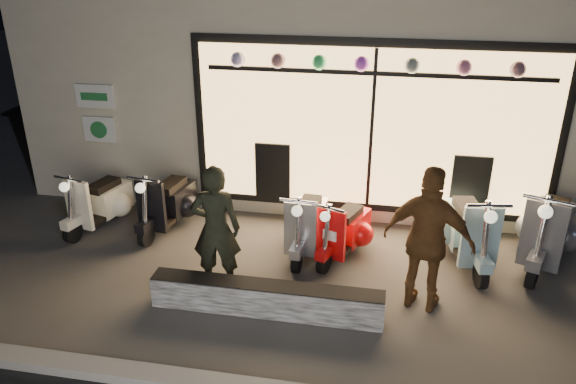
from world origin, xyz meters
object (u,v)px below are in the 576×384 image
(graffiti_barrier, at_px, (266,298))
(scooter_red, at_px, (346,229))
(scooter_silver, at_px, (308,222))
(man, at_px, (216,229))
(woman, at_px, (428,240))

(graffiti_barrier, relative_size, scooter_red, 2.20)
(graffiti_barrier, distance_m, scooter_silver, 1.72)
(scooter_red, distance_m, man, 2.00)
(woman, bearing_deg, graffiti_barrier, 30.47)
(graffiti_barrier, distance_m, woman, 2.03)
(scooter_red, distance_m, woman, 1.65)
(scooter_silver, distance_m, man, 1.65)
(graffiti_barrier, relative_size, man, 1.66)
(scooter_silver, distance_m, woman, 2.07)
(graffiti_barrier, xyz_separation_m, man, (-0.73, 0.44, 0.64))
(scooter_silver, bearing_deg, man, -124.38)
(scooter_silver, xyz_separation_m, woman, (1.59, -1.21, 0.52))
(scooter_silver, height_order, scooter_red, scooter_silver)
(graffiti_barrier, height_order, man, man)
(scooter_silver, relative_size, scooter_red, 1.09)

